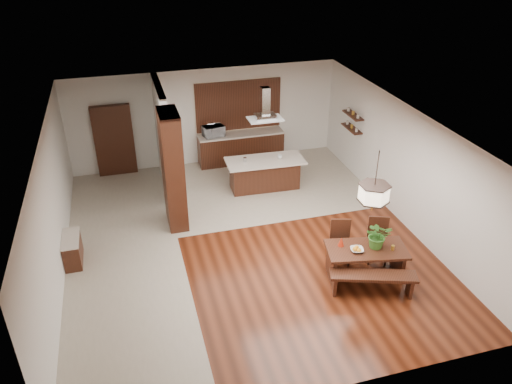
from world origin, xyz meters
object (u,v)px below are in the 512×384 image
object	(u,v)px
dining_table	(366,256)
microwave	(213,131)
dining_bench	(372,284)
kitchen_island	(265,173)
dining_chair_left	(341,243)
island_cup	(280,157)
range_hood	(265,104)
pendant_lantern	(375,182)
fruit_bowl	(357,250)
foliage_plant	(378,235)
hallway_console	(73,250)
dining_chair_right	(378,241)

from	to	relation	value
dining_table	microwave	bearing A→B (deg)	107.75
dining_bench	kitchen_island	world-z (taller)	kitchen_island
dining_bench	dining_chair_left	size ratio (longest dim) A/B	1.75
island_cup	range_hood	bearing A→B (deg)	169.28
dining_bench	pendant_lantern	bearing A→B (deg)	78.66
dining_chair_left	fruit_bowl	distance (m)	0.65
dining_bench	foliage_plant	distance (m)	0.99
dining_table	kitchen_island	world-z (taller)	kitchen_island
hallway_console	kitchen_island	world-z (taller)	kitchen_island
dining_table	fruit_bowl	bearing A→B (deg)	-172.16
pendant_lantern	range_hood	bearing A→B (deg)	101.95
dining_bench	dining_chair_right	world-z (taller)	dining_chair_right
dining_chair_right	pendant_lantern	world-z (taller)	pendant_lantern
dining_chair_right	kitchen_island	bearing A→B (deg)	131.27
hallway_console	microwave	distance (m)	5.67
foliage_plant	kitchen_island	distance (m)	4.50
hallway_console	microwave	xyz separation A→B (m)	(3.97, 3.97, 0.80)
dining_table	dining_bench	size ratio (longest dim) A/B	1.04
dining_bench	range_hood	world-z (taller)	range_hood
dining_bench	dining_chair_right	xyz separation A→B (m)	(0.62, 1.00, 0.26)
dining_chair_left	range_hood	bearing A→B (deg)	115.78
kitchen_island	dining_chair_right	bearing A→B (deg)	-67.86
dining_chair_left	range_hood	xyz separation A→B (m)	(-0.61, 3.74, 1.97)
dining_bench	dining_table	bearing A→B (deg)	78.66
range_hood	island_cup	xyz separation A→B (m)	(0.41, -0.08, -1.53)
dining_table	range_hood	size ratio (longest dim) A/B	1.98
dining_bench	foliage_plant	world-z (taller)	foliage_plant
dining_table	pendant_lantern	bearing A→B (deg)	90.00
kitchen_island	dining_table	bearing A→B (deg)	-75.87
microwave	dining_bench	bearing A→B (deg)	-88.71
dining_bench	range_hood	bearing A→B (deg)	99.23
dining_chair_left	dining_bench	bearing A→B (deg)	-64.25
foliage_plant	range_hood	xyz separation A→B (m)	(-1.13, 4.32, 1.48)
pendant_lantern	microwave	xyz separation A→B (m)	(-1.96, 6.13, -1.13)
dining_bench	fruit_bowl	bearing A→B (deg)	102.63
dining_bench	fruit_bowl	xyz separation A→B (m)	(-0.12, 0.55, 0.48)
foliage_plant	hallway_console	bearing A→B (deg)	160.57
dining_table	pendant_lantern	xyz separation A→B (m)	(0.00, 0.00, 1.74)
foliage_plant	island_cup	distance (m)	4.31
hallway_console	dining_chair_right	bearing A→B (deg)	-15.20
range_hood	microwave	world-z (taller)	range_hood
range_hood	microwave	distance (m)	2.49
dining_chair_left	foliage_plant	distance (m)	0.92
dining_chair_right	pendant_lantern	bearing A→B (deg)	-119.34
dining_table	dining_chair_left	bearing A→B (deg)	117.95
dining_chair_left	dining_table	bearing A→B (deg)	-45.52
dining_bench	pendant_lantern	world-z (taller)	pendant_lantern
dining_chair_right	microwave	size ratio (longest dim) A/B	1.66
range_hood	island_cup	distance (m)	1.58
fruit_bowl	kitchen_island	xyz separation A→B (m)	(-0.67, 4.34, -0.27)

